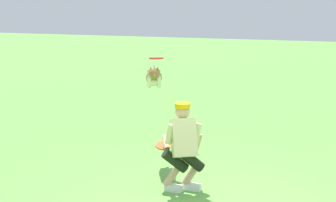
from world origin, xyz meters
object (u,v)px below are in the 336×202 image
Objects in this scene: person at (183,145)px; frisbee_held at (163,146)px; frisbee_flying at (156,58)px; dog at (154,78)px.

frisbee_held is at bearing 38.35° from person.
person is 1.79m from frisbee_flying.
frisbee_flying is (-0.09, 0.13, 0.35)m from dog.
frisbee_flying reaches higher than frisbee_held.
frisbee_flying is at bearing -62.80° from frisbee_held.
frisbee_flying is (0.87, -1.12, 1.09)m from person.
frisbee_held is (-0.51, 0.99, -1.18)m from frisbee_flying.
person is at bearing 14.55° from dog.
frisbee_held is (-0.60, 1.12, -0.83)m from dog.
person is at bearing 159.88° from frisbee_held.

